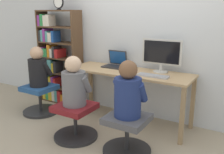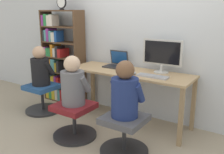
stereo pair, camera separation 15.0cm
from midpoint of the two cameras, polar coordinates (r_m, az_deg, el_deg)
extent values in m
plane|color=tan|center=(3.50, 2.57, -11.81)|extent=(14.00, 14.00, 0.00)
cube|color=silver|center=(3.72, 8.07, 10.50)|extent=(10.00, 0.05, 2.60)
cube|color=tan|center=(3.49, 5.19, 1.09)|extent=(1.77, 0.58, 0.03)
cube|color=#9C7D56|center=(3.86, -7.89, -3.50)|extent=(0.05, 0.05, 0.73)
cube|color=#9C7D56|center=(3.08, 16.83, -8.87)|extent=(0.05, 0.05, 0.73)
cube|color=#9C7D56|center=(4.23, -3.39, -1.74)|extent=(0.05, 0.05, 0.73)
cube|color=#9C7D56|center=(3.53, 19.27, -5.97)|extent=(0.05, 0.05, 0.73)
cylinder|color=beige|center=(3.47, 12.38, 1.10)|extent=(0.20, 0.20, 0.01)
cylinder|color=beige|center=(3.46, 12.43, 1.96)|extent=(0.04, 0.04, 0.09)
cube|color=beige|center=(3.42, 12.63, 5.52)|extent=(0.55, 0.02, 0.34)
cube|color=black|center=(3.40, 12.55, 5.49)|extent=(0.49, 0.01, 0.29)
cube|color=#2D2D30|center=(3.71, 1.75, 2.38)|extent=(0.31, 0.22, 0.02)
cube|color=black|center=(3.71, 1.75, 2.55)|extent=(0.27, 0.17, 0.00)
cube|color=#2D2D30|center=(3.80, 2.81, 4.48)|extent=(0.31, 0.05, 0.22)
cube|color=#19478C|center=(3.79, 2.77, 4.45)|extent=(0.27, 0.04, 0.19)
cube|color=#B2B2B7|center=(3.21, 10.57, 0.17)|extent=(0.40, 0.13, 0.02)
cube|color=#97979C|center=(3.20, 10.58, 0.39)|extent=(0.37, 0.11, 0.00)
ellipsoid|color=#99999E|center=(3.29, 6.24, 0.83)|extent=(0.06, 0.10, 0.04)
cylinder|color=#262628|center=(3.00, 4.25, -16.42)|extent=(0.56, 0.56, 0.04)
cylinder|color=#262628|center=(2.90, 4.32, -13.26)|extent=(0.05, 0.05, 0.34)
cube|color=#4C4C51|center=(2.81, 4.41, -9.59)|extent=(0.45, 0.45, 0.07)
cylinder|color=#262628|center=(3.34, -7.16, -12.99)|extent=(0.56, 0.56, 0.04)
cylinder|color=#262628|center=(3.26, -7.26, -10.08)|extent=(0.05, 0.05, 0.34)
cube|color=maroon|center=(3.18, -7.38, -6.74)|extent=(0.45, 0.45, 0.07)
cylinder|color=navy|center=(2.72, 4.51, -4.72)|extent=(0.30, 0.30, 0.44)
sphere|color=brown|center=(2.63, 4.65, 1.63)|extent=(0.20, 0.20, 0.20)
cylinder|color=navy|center=(2.82, 2.66, -2.63)|extent=(0.08, 0.20, 0.25)
cylinder|color=navy|center=(2.69, 7.81, -3.60)|extent=(0.08, 0.20, 0.25)
cylinder|color=slate|center=(3.10, -7.53, -2.50)|extent=(0.29, 0.29, 0.42)
sphere|color=beige|center=(3.02, -7.72, 2.97)|extent=(0.20, 0.20, 0.20)
cylinder|color=slate|center=(3.21, -8.73, -0.77)|extent=(0.08, 0.19, 0.24)
cylinder|color=slate|center=(3.04, -4.85, -1.55)|extent=(0.08, 0.19, 0.24)
cube|color=#513823|center=(4.67, -13.51, 4.84)|extent=(0.02, 0.27, 1.59)
cube|color=#513823|center=(4.15, -6.26, 3.95)|extent=(0.02, 0.27, 1.59)
cube|color=#513823|center=(4.60, -9.66, -5.20)|extent=(0.74, 0.26, 0.02)
cube|color=#513823|center=(4.52, -9.80, -2.09)|extent=(0.74, 0.26, 0.02)
cube|color=#513823|center=(4.45, -9.94, 1.12)|extent=(0.74, 0.26, 0.02)
cube|color=#513823|center=(4.40, -10.10, 4.43)|extent=(0.74, 0.26, 0.02)
cube|color=#513823|center=(4.36, -10.25, 7.81)|extent=(0.74, 0.26, 0.02)
cube|color=#513823|center=(4.34, -10.41, 11.23)|extent=(0.74, 0.26, 0.02)
cube|color=#513823|center=(4.33, -10.57, 14.67)|extent=(0.74, 0.26, 0.02)
cube|color=gold|center=(4.77, -12.79, -3.14)|extent=(0.07, 0.22, 0.21)
cube|color=#2D8C47|center=(4.71, -12.36, -3.60)|extent=(0.06, 0.17, 0.18)
cube|color=gold|center=(4.65, -11.78, -3.86)|extent=(0.08, 0.15, 0.16)
cube|color=silver|center=(4.61, -11.01, -3.88)|extent=(0.06, 0.18, 0.18)
cube|color=teal|center=(4.57, -10.38, -3.89)|extent=(0.06, 0.19, 0.20)
cube|color=red|center=(4.53, -9.69, -4.00)|extent=(0.06, 0.21, 0.20)
cube|color=orange|center=(4.50, -8.98, -4.49)|extent=(0.06, 0.22, 0.15)
cube|color=#1E4C9E|center=(4.72, -13.00, -0.30)|extent=(0.04, 0.23, 0.17)
cube|color=teal|center=(4.66, -12.45, -0.41)|extent=(0.09, 0.22, 0.18)
cube|color=gold|center=(4.59, -11.78, -0.68)|extent=(0.08, 0.20, 0.17)
cube|color=#8C338C|center=(4.56, -11.03, -0.69)|extent=(0.04, 0.23, 0.18)
cube|color=red|center=(4.52, -10.57, -0.94)|extent=(0.05, 0.22, 0.15)
cube|color=gold|center=(4.64, -13.20, 2.64)|extent=(0.07, 0.20, 0.16)
cube|color=orange|center=(4.58, -12.38, 2.94)|extent=(0.08, 0.23, 0.22)
cube|color=teal|center=(4.52, -11.60, 2.81)|extent=(0.09, 0.22, 0.22)
cube|color=gold|center=(4.47, -10.93, 2.35)|extent=(0.04, 0.22, 0.16)
cube|color=#262628|center=(4.43, -10.59, 2.48)|extent=(0.05, 0.19, 0.20)
cube|color=#8C338C|center=(4.59, -13.48, 5.82)|extent=(0.06, 0.19, 0.16)
cube|color=#2D8C47|center=(4.56, -12.78, 5.71)|extent=(0.06, 0.22, 0.14)
cube|color=#2D8C47|center=(4.50, -12.52, 5.59)|extent=(0.05, 0.17, 0.14)
cube|color=orange|center=(4.48, -11.79, 6.05)|extent=(0.05, 0.22, 0.21)
cube|color=silver|center=(4.42, -11.56, 5.55)|extent=(0.05, 0.15, 0.15)
cube|color=#262628|center=(4.39, -10.86, 5.78)|extent=(0.05, 0.20, 0.19)
cube|color=red|center=(4.36, -10.12, 5.47)|extent=(0.07, 0.23, 0.14)
cube|color=#262628|center=(4.56, -13.75, 9.23)|extent=(0.04, 0.19, 0.18)
cube|color=teal|center=(4.54, -13.13, 9.29)|extent=(0.05, 0.23, 0.19)
cube|color=#8C338C|center=(4.50, -12.72, 9.43)|extent=(0.06, 0.21, 0.22)
cube|color=teal|center=(4.43, -12.47, 9.12)|extent=(0.05, 0.15, 0.18)
cube|color=silver|center=(4.41, -11.49, 9.00)|extent=(0.08, 0.23, 0.16)
cube|color=#1E4C9E|center=(4.35, -11.06, 9.14)|extent=(0.05, 0.18, 0.19)
cube|color=#8C338C|center=(4.53, -14.07, 12.45)|extent=(0.05, 0.15, 0.18)
cube|color=#2D8C47|center=(4.49, -13.41, 12.59)|extent=(0.06, 0.17, 0.20)
cube|color=silver|center=(4.45, -12.71, 12.48)|extent=(0.06, 0.19, 0.17)
cube|color=silver|center=(4.39, -12.17, 12.57)|extent=(0.07, 0.17, 0.19)
cube|color=black|center=(4.21, -10.36, 14.99)|extent=(0.07, 0.03, 0.02)
cylinder|color=black|center=(4.21, -10.43, 16.46)|extent=(0.20, 0.02, 0.20)
cylinder|color=white|center=(4.20, -10.54, 16.46)|extent=(0.17, 0.00, 0.17)
cylinder|color=#262628|center=(4.22, -14.43, -7.29)|extent=(0.56, 0.56, 0.04)
cylinder|color=#262628|center=(4.15, -14.60, -4.89)|extent=(0.05, 0.05, 0.34)
cube|color=#234C84|center=(4.09, -14.78, -2.19)|extent=(0.45, 0.45, 0.07)
cylinder|color=black|center=(4.02, -15.01, 1.17)|extent=(0.28, 0.28, 0.42)
sphere|color=tan|center=(3.97, -15.30, 5.41)|extent=(0.20, 0.20, 0.20)
cylinder|color=black|center=(4.15, -15.66, 2.40)|extent=(0.08, 0.19, 0.24)
cylinder|color=black|center=(3.95, -13.13, 1.98)|extent=(0.08, 0.19, 0.24)
camera|label=1|loc=(0.08, -88.73, 0.34)|focal=40.00mm
camera|label=2|loc=(0.08, 91.27, -0.34)|focal=40.00mm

